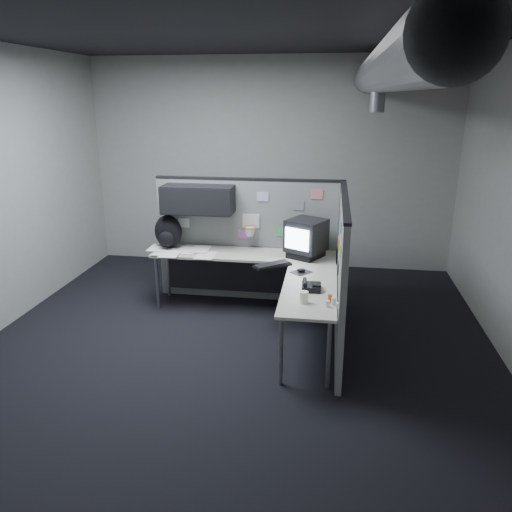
% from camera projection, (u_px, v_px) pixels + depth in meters
% --- Properties ---
extents(room, '(5.62, 5.62, 3.22)m').
position_uv_depth(room, '(292.00, 152.00, 4.84)').
color(room, black).
rests_on(room, ground).
extents(partition_back, '(2.44, 0.42, 1.63)m').
position_uv_depth(partition_back, '(235.00, 227.00, 6.46)').
color(partition_back, slate).
rests_on(partition_back, ground).
extents(partition_right, '(0.07, 2.23, 1.63)m').
position_uv_depth(partition_right, '(341.00, 271.00, 5.36)').
color(partition_right, slate).
rests_on(partition_right, ground).
extents(desk, '(2.31, 2.11, 0.73)m').
position_uv_depth(desk, '(260.00, 270.00, 6.01)').
color(desk, beige).
rests_on(desk, ground).
extents(monitor, '(0.55, 0.55, 0.47)m').
position_uv_depth(monitor, '(306.00, 238.00, 6.07)').
color(monitor, black).
rests_on(monitor, desk).
extents(keyboard, '(0.45, 0.41, 0.04)m').
position_uv_depth(keyboard, '(272.00, 265.00, 5.77)').
color(keyboard, black).
rests_on(keyboard, desk).
extents(mouse, '(0.27, 0.27, 0.05)m').
position_uv_depth(mouse, '(301.00, 271.00, 5.59)').
color(mouse, black).
rests_on(mouse, desk).
extents(phone, '(0.20, 0.22, 0.10)m').
position_uv_depth(phone, '(311.00, 286.00, 5.08)').
color(phone, black).
rests_on(phone, desk).
extents(bottles, '(0.14, 0.16, 0.08)m').
position_uv_depth(bottles, '(332.00, 302.00, 4.71)').
color(bottles, silver).
rests_on(bottles, desk).
extents(cup, '(0.11, 0.11, 0.12)m').
position_uv_depth(cup, '(304.00, 297.00, 4.76)').
color(cup, white).
rests_on(cup, desk).
extents(papers, '(0.90, 0.59, 0.02)m').
position_uv_depth(papers, '(181.00, 251.00, 6.32)').
color(papers, white).
rests_on(papers, desk).
extents(backpack, '(0.40, 0.38, 0.44)m').
position_uv_depth(backpack, '(168.00, 232.00, 6.43)').
color(backpack, black).
rests_on(backpack, desk).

